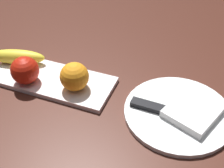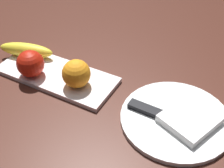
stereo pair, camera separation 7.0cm
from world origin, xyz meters
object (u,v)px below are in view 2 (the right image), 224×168
at_px(fruit_tray, 58,76).
at_px(dinner_plate, 175,119).
at_px(banana, 26,50).
at_px(knife, 154,113).
at_px(folded_napkin, 190,119).
at_px(orange_near_apple, 76,74).
at_px(apple, 30,64).

xyz_separation_m(fruit_tray, dinner_plate, (0.32, 0.00, -0.00)).
height_order(banana, knife, banana).
height_order(fruit_tray, banana, banana).
bearing_deg(folded_napkin, orange_near_apple, -177.45).
distance_m(folded_napkin, knife, 0.08).
bearing_deg(fruit_tray, dinner_plate, 0.00).
bearing_deg(apple, banana, 139.47).
bearing_deg(knife, folded_napkin, 13.01).
bearing_deg(folded_napkin, dinner_plate, 180.00).
distance_m(fruit_tray, apple, 0.08).
relative_size(dinner_plate, folded_napkin, 2.25).
distance_m(orange_near_apple, dinner_plate, 0.26).
xyz_separation_m(apple, folded_napkin, (0.41, 0.03, -0.03)).
xyz_separation_m(banana, knife, (0.40, -0.04, -0.02)).
distance_m(apple, knife, 0.33).
relative_size(apple, orange_near_apple, 0.99).
bearing_deg(dinner_plate, folded_napkin, 0.00).
xyz_separation_m(fruit_tray, orange_near_apple, (0.07, -0.01, 0.04)).
bearing_deg(fruit_tray, banana, 168.53).
bearing_deg(fruit_tray, apple, -148.78).
distance_m(fruit_tray, orange_near_apple, 0.08).
distance_m(banana, dinner_plate, 0.45).
relative_size(fruit_tray, apple, 4.58).
bearing_deg(apple, fruit_tray, 31.22).
xyz_separation_m(orange_near_apple, folded_napkin, (0.28, 0.01, -0.03)).
relative_size(dinner_plate, knife, 1.37).
bearing_deg(orange_near_apple, apple, -170.43).
bearing_deg(banana, orange_near_apple, 152.67).
distance_m(banana, orange_near_apple, 0.20).
distance_m(orange_near_apple, folded_napkin, 0.29).
bearing_deg(dinner_plate, apple, -174.90).
relative_size(banana, orange_near_apple, 2.20).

